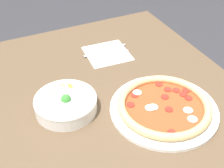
% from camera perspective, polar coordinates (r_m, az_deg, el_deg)
% --- Properties ---
extents(dining_table, '(1.12, 0.98, 0.76)m').
position_cam_1_polar(dining_table, '(1.14, -0.98, -7.16)').
color(dining_table, brown).
rests_on(dining_table, ground_plane).
extents(pizza, '(0.35, 0.35, 0.04)m').
position_cam_1_polar(pizza, '(1.03, 9.49, -4.11)').
color(pizza, white).
rests_on(pizza, dining_table).
extents(bowl, '(0.20, 0.20, 0.07)m').
position_cam_1_polar(bowl, '(1.02, -8.48, -3.48)').
color(bowl, white).
rests_on(bowl, dining_table).
extents(napkin, '(0.18, 0.18, 0.00)m').
position_cam_1_polar(napkin, '(1.30, -0.86, 5.59)').
color(napkin, white).
rests_on(napkin, dining_table).
extents(fork, '(0.02, 0.17, 0.00)m').
position_cam_1_polar(fork, '(1.28, -0.30, 5.20)').
color(fork, silver).
rests_on(fork, napkin).
extents(knife, '(0.02, 0.20, 0.01)m').
position_cam_1_polar(knife, '(1.32, -0.92, 6.27)').
color(knife, silver).
rests_on(knife, napkin).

